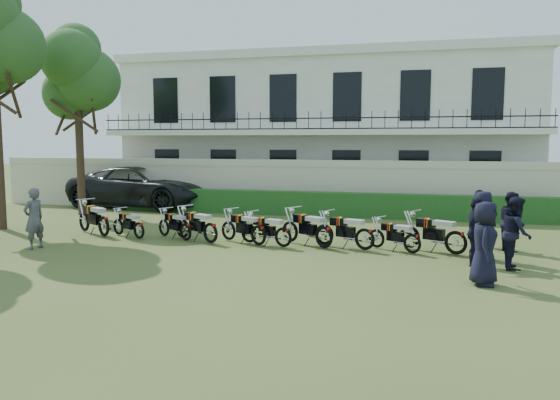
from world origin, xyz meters
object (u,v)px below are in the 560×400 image
Objects in this scene: tree_west_near at (78,73)px; inspector at (34,218)px; motorcycle_0 at (104,221)px; motorcycle_7 at (365,234)px; motorcycle_9 at (456,237)px; officer_4 at (511,222)px; motorcycle_4 at (258,230)px; officer_5 at (478,218)px; motorcycle_2 at (186,227)px; officer_1 at (516,233)px; motorcycle_6 at (324,232)px; motorcycle_3 at (210,228)px; motorcycle_5 at (283,232)px; officer_2 at (475,232)px; motorcycle_8 at (412,239)px; officer_3 at (482,225)px; officer_0 at (484,244)px; motorcycle_1 at (139,226)px; suv at (143,187)px.

tree_west_near is 8.93m from inspector.
motorcycle_0 is 8.43m from motorcycle_7.
motorcycle_9 is 1.10× the size of officer_4.
motorcycle_4 is 1.02× the size of officer_5.
officer_1 is (9.34, -1.37, 0.45)m from motorcycle_2.
motorcycle_6 is 0.96× the size of motorcycle_7.
motorcycle_3 is 1.04× the size of motorcycle_4.
motorcycle_4 is 1.96m from motorcycle_6.
motorcycle_5 is 5.31m from officer_2.
motorcycle_8 is 1.85m from officer_3.
motorcycle_1 is at bearing 78.36° from officer_0.
motorcycle_6 is at bearing 117.69° from motorcycle_9.
inspector is (-6.16, -2.03, 0.41)m from motorcycle_4.
officer_1 reaches higher than officer_2.
motorcycle_1 is at bearing 84.88° from officer_5.
motorcycle_2 is at bearing 96.53° from officer_2.
inspector reaches higher than officer_5.
motorcycle_0 is 1.08× the size of officer_4.
officer_2 is at bearing -65.47° from motorcycle_0.
motorcycle_0 reaches higher than motorcycle_6.
motorcycle_4 is 0.97× the size of motorcycle_6.
motorcycle_5 is 1.03× the size of officer_4.
motorcycle_3 is at bearing 108.72° from motorcycle_5.
inspector reaches higher than motorcycle_0.
officer_3 reaches higher than officer_1.
motorcycle_2 is 8.86m from officer_5.
motorcycle_1 is 9.58m from motorcycle_9.
tree_west_near reaches higher than motorcycle_7.
motorcycle_4 reaches higher than motorcycle_5.
officer_3 is at bearing 38.65° from officer_1.
motorcycle_2 is 0.90× the size of officer_2.
motorcycle_5 is (0.78, -0.08, -0.01)m from motorcycle_4.
officer_5 is at bearing -55.25° from motorcycle_1.
suv is at bearing 69.05° from tree_west_near.
motorcycle_9 reaches higher than motorcycle_1.
motorcycle_0 is 2.38m from inspector.
motorcycle_2 is 0.87× the size of officer_1.
motorcycle_2 is 4.36m from inspector.
motorcycle_6 reaches higher than motorcycle_4.
officer_0 is (15.20, -7.70, -4.97)m from tree_west_near.
officer_0 reaches higher than officer_4.
motorcycle_5 reaches higher than motorcycle_2.
officer_2 is (1.53, -1.09, 0.43)m from motorcycle_8.
motorcycle_8 is 0.90× the size of officer_2.
motorcycle_4 is 0.92× the size of motorcycle_9.
motorcycle_7 is at bearing -61.58° from motorcycle_2.
officer_1 is at bearing -115.68° from suv.
motorcycle_8 is at bearing -63.72° from motorcycle_4.
officer_2 is 1.01× the size of officer_5.
motorcycle_1 is at bearing 117.44° from motorcycle_9.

